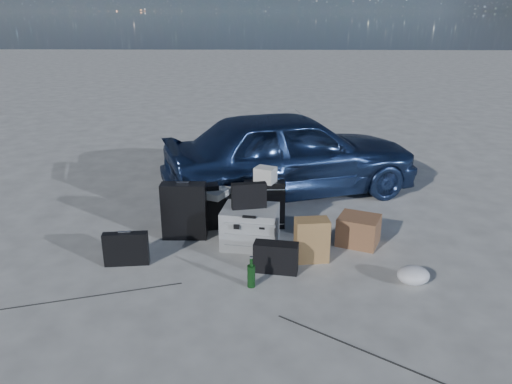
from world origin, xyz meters
TOP-DOWN VIEW (x-y plane):
  - ground at (0.00, 0.00)m, footprint 60.00×60.00m
  - car at (0.46, 2.25)m, footprint 3.73×2.46m
  - pelican_case at (-0.04, 0.62)m, footprint 0.64×0.55m
  - laptop_bag at (-0.06, 0.63)m, footprint 0.38×0.17m
  - briefcase at (-1.27, 0.13)m, footprint 0.45×0.15m
  - suitcase_left at (-0.78, 0.78)m, footprint 0.49×0.18m
  - suitcase_right at (0.10, 1.10)m, footprint 0.48×0.20m
  - white_carton at (0.11, 1.08)m, footprint 0.28×0.25m
  - duffel_bag at (-0.54, 1.14)m, footprint 0.82×0.50m
  - flat_box_white at (-0.55, 1.15)m, footprint 0.54×0.49m
  - flat_box_black at (-0.57, 1.14)m, footprint 0.30×0.24m
  - kraft_bag at (0.59, 0.28)m, footprint 0.36×0.24m
  - cardboard_box at (1.14, 0.67)m, footprint 0.53×0.50m
  - plastic_bag at (1.51, -0.17)m, footprint 0.34×0.30m
  - messenger_bag at (0.23, 0.03)m, footprint 0.45×0.23m
  - green_bottle at (-0.00, -0.27)m, footprint 0.09×0.09m

SIDE VIEW (x-z plane):
  - ground at x=0.00m, z-range 0.00..0.00m
  - plastic_bag at x=1.51m, z-range 0.00..0.17m
  - green_bottle at x=0.00m, z-range 0.00..0.29m
  - messenger_bag at x=0.23m, z-range 0.00..0.30m
  - cardboard_box at x=1.14m, z-range 0.00..0.32m
  - briefcase at x=-1.27m, z-range 0.00..0.34m
  - duffel_bag at x=-0.54m, z-range 0.00..0.38m
  - pelican_case at x=-0.04m, z-range 0.00..0.43m
  - kraft_bag at x=0.59m, z-range 0.00..0.45m
  - suitcase_right at x=0.10m, z-range 0.00..0.56m
  - suitcase_left at x=-0.78m, z-range 0.00..0.64m
  - flat_box_white at x=-0.55m, z-range 0.38..0.46m
  - flat_box_black at x=-0.57m, z-range 0.46..0.52m
  - laptop_bag at x=-0.06m, z-range 0.43..0.70m
  - car at x=0.46m, z-range 0.00..1.18m
  - white_carton at x=0.11m, z-range 0.56..0.74m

